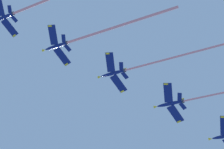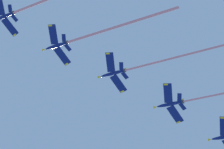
{
  "view_description": "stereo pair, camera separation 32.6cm",
  "coord_description": "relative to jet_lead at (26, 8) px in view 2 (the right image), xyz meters",
  "views": [
    {
      "loc": [
        38.74,
        27.43,
        1.52
      ],
      "look_at": [
        -1.04,
        46.47,
        146.94
      ],
      "focal_mm": 54.87,
      "sensor_mm": 36.0,
      "label": 1
    },
    {
      "loc": [
        38.6,
        27.14,
        1.52
      ],
      "look_at": [
        -1.04,
        46.47,
        146.94
      ],
      "focal_mm": 54.87,
      "sensor_mm": 36.0,
      "label": 2
    }
  ],
  "objects": [
    {
      "name": "jet_second",
      "position": [
        3.01,
        30.7,
        -8.15
      ],
      "size": [
        46.61,
        45.25,
        20.07
      ],
      "color": "navy"
    },
    {
      "name": "jet_fourth",
      "position": [
        -1.15,
        81.39,
        -17.82
      ],
      "size": [
        42.96,
        41.75,
        19.0
      ],
      "color": "navy"
    },
    {
      "name": "jet_third",
      "position": [
        0.51,
        55.38,
        -11.98
      ],
      "size": [
        45.39,
        44.05,
        20.23
      ],
      "color": "navy"
    },
    {
      "name": "jet_lead",
      "position": [
        0.0,
        0.0,
        0.0
      ],
      "size": [
        38.9,
        37.44,
        16.3
      ],
      "color": "navy"
    }
  ]
}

